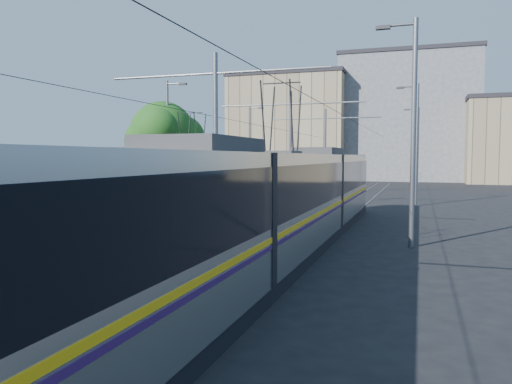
% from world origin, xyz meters
% --- Properties ---
extents(ground, '(160.00, 160.00, 0.00)m').
position_xyz_m(ground, '(0.00, 0.00, 0.00)').
color(ground, black).
rests_on(ground, ground).
extents(platform, '(4.00, 50.00, 0.30)m').
position_xyz_m(platform, '(0.00, 17.00, 0.15)').
color(platform, gray).
rests_on(platform, ground).
extents(tactile_strip_left, '(0.70, 50.00, 0.01)m').
position_xyz_m(tactile_strip_left, '(-1.45, 17.00, 0.30)').
color(tactile_strip_left, gray).
rests_on(tactile_strip_left, platform).
extents(tactile_strip_right, '(0.70, 50.00, 0.01)m').
position_xyz_m(tactile_strip_right, '(1.45, 17.00, 0.30)').
color(tactile_strip_right, gray).
rests_on(tactile_strip_right, platform).
extents(rails, '(8.71, 70.00, 0.03)m').
position_xyz_m(rails, '(0.00, 17.00, 0.02)').
color(rails, gray).
rests_on(rails, ground).
extents(tram_left, '(2.43, 27.89, 5.50)m').
position_xyz_m(tram_left, '(-3.60, 13.41, 1.71)').
color(tram_left, black).
rests_on(tram_left, ground).
extents(tram_right, '(2.43, 29.69, 5.50)m').
position_xyz_m(tram_right, '(3.60, 4.74, 1.86)').
color(tram_right, black).
rests_on(tram_right, ground).
extents(catenary, '(9.20, 70.00, 7.00)m').
position_xyz_m(catenary, '(0.00, 14.15, 4.52)').
color(catenary, slate).
rests_on(catenary, platform).
extents(street_lamps, '(15.18, 38.22, 8.00)m').
position_xyz_m(street_lamps, '(-0.00, 21.00, 4.18)').
color(street_lamps, slate).
rests_on(street_lamps, ground).
extents(shelter, '(0.70, 1.02, 2.10)m').
position_xyz_m(shelter, '(1.02, 15.01, 1.40)').
color(shelter, black).
rests_on(shelter, platform).
extents(tree, '(4.71, 4.35, 6.84)m').
position_xyz_m(tree, '(-8.01, 18.96, 4.62)').
color(tree, '#382314').
rests_on(tree, ground).
extents(building_left, '(16.32, 12.24, 14.75)m').
position_xyz_m(building_left, '(-10.00, 60.00, 7.39)').
color(building_left, tan).
rests_on(building_left, ground).
extents(building_centre, '(18.36, 14.28, 17.35)m').
position_xyz_m(building_centre, '(6.00, 64.00, 8.69)').
color(building_centre, gray).
rests_on(building_centre, ground).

